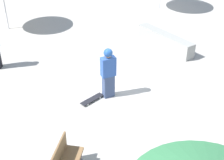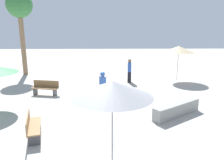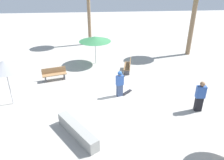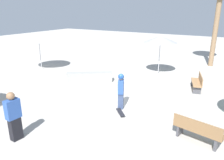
{
  "view_description": "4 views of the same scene",
  "coord_description": "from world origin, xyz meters",
  "px_view_note": "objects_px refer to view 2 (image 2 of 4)",
  "views": [
    {
      "loc": [
        8.29,
        -0.75,
        5.42
      ],
      "look_at": [
        0.69,
        -0.57,
        0.78
      ],
      "focal_mm": 50.0,
      "sensor_mm": 36.0,
      "label": 1
    },
    {
      "loc": [
        0.12,
        10.88,
        3.93
      ],
      "look_at": [
        -0.17,
        -0.89,
        1.08
      ],
      "focal_mm": 35.0,
      "sensor_mm": 36.0,
      "label": 2
    },
    {
      "loc": [
        -10.82,
        0.75,
        6.68
      ],
      "look_at": [
        -0.18,
        -0.17,
        1.32
      ],
      "focal_mm": 35.0,
      "sensor_mm": 36.0,
      "label": 3
    },
    {
      "loc": [
        4.57,
        -8.54,
        4.23
      ],
      "look_at": [
        -0.06,
        -0.74,
        1.27
      ],
      "focal_mm": 35.0,
      "sensor_mm": 36.0,
      "label": 4
    }
  ],
  "objects_px": {
    "concrete_ledge": "(177,109)",
    "shade_umbrella_grey": "(112,89)",
    "bench_near": "(32,126)",
    "palm_tree_center_left": "(20,8)",
    "skateboard": "(98,96)",
    "shade_umbrella_tan": "(179,49)",
    "bystander_watching": "(129,71)",
    "bench_far": "(45,88)",
    "skater_main": "(103,85)"
  },
  "relations": [
    {
      "from": "concrete_ledge",
      "to": "shade_umbrella_grey",
      "type": "distance_m",
      "value": 5.25
    },
    {
      "from": "bench_near",
      "to": "palm_tree_center_left",
      "type": "xyz_separation_m",
      "value": [
        4.22,
        -11.07,
        5.0
      ]
    },
    {
      "from": "skateboard",
      "to": "shade_umbrella_tan",
      "type": "distance_m",
      "value": 7.41
    },
    {
      "from": "palm_tree_center_left",
      "to": "concrete_ledge",
      "type": "bearing_deg",
      "value": 137.7
    },
    {
      "from": "bench_near",
      "to": "bystander_watching",
      "type": "relative_size",
      "value": 0.97
    },
    {
      "from": "concrete_ledge",
      "to": "bystander_watching",
      "type": "bearing_deg",
      "value": -76.31
    },
    {
      "from": "bench_far",
      "to": "bystander_watching",
      "type": "relative_size",
      "value": 0.97
    },
    {
      "from": "palm_tree_center_left",
      "to": "skateboard",
      "type": "bearing_deg",
      "value": 135.17
    },
    {
      "from": "skateboard",
      "to": "bench_far",
      "type": "distance_m",
      "value": 3.24
    },
    {
      "from": "shade_umbrella_tan",
      "to": "bench_far",
      "type": "bearing_deg",
      "value": 21.0
    },
    {
      "from": "concrete_ledge",
      "to": "palm_tree_center_left",
      "type": "xyz_separation_m",
      "value": [
        10.12,
        -9.2,
        5.13
      ]
    },
    {
      "from": "skater_main",
      "to": "palm_tree_center_left",
      "type": "relative_size",
      "value": 0.24
    },
    {
      "from": "skateboard",
      "to": "shade_umbrella_grey",
      "type": "bearing_deg",
      "value": 141.25
    },
    {
      "from": "shade_umbrella_grey",
      "to": "concrete_ledge",
      "type": "bearing_deg",
      "value": -128.91
    },
    {
      "from": "skater_main",
      "to": "bench_near",
      "type": "bearing_deg",
      "value": 125.97
    },
    {
      "from": "skater_main",
      "to": "bench_far",
      "type": "xyz_separation_m",
      "value": [
        3.43,
        -1.03,
        -0.44
      ]
    },
    {
      "from": "bench_near",
      "to": "skater_main",
      "type": "bearing_deg",
      "value": 133.55
    },
    {
      "from": "bench_near",
      "to": "palm_tree_center_left",
      "type": "height_order",
      "value": "palm_tree_center_left"
    },
    {
      "from": "bench_near",
      "to": "palm_tree_center_left",
      "type": "distance_m",
      "value": 12.86
    },
    {
      "from": "skater_main",
      "to": "palm_tree_center_left",
      "type": "xyz_separation_m",
      "value": [
        6.71,
        -6.91,
        4.56
      ]
    },
    {
      "from": "bystander_watching",
      "to": "shade_umbrella_tan",
      "type": "bearing_deg",
      "value": -76.67
    },
    {
      "from": "skateboard",
      "to": "concrete_ledge",
      "type": "xyz_separation_m",
      "value": [
        -3.66,
        2.79,
        0.24
      ]
    },
    {
      "from": "shade_umbrella_tan",
      "to": "palm_tree_center_left",
      "type": "bearing_deg",
      "value": -11.23
    },
    {
      "from": "bench_near",
      "to": "shade_umbrella_grey",
      "type": "distance_m",
      "value": 3.94
    },
    {
      "from": "skater_main",
      "to": "bystander_watching",
      "type": "bearing_deg",
      "value": -48.39
    },
    {
      "from": "bench_far",
      "to": "palm_tree_center_left",
      "type": "xyz_separation_m",
      "value": [
        3.28,
        -5.89,
        5.0
      ]
    },
    {
      "from": "bench_far",
      "to": "shade_umbrella_tan",
      "type": "relative_size",
      "value": 0.64
    },
    {
      "from": "bench_near",
      "to": "bench_far",
      "type": "distance_m",
      "value": 5.27
    },
    {
      "from": "bench_near",
      "to": "shade_umbrella_tan",
      "type": "relative_size",
      "value": 0.64
    },
    {
      "from": "palm_tree_center_left",
      "to": "bystander_watching",
      "type": "distance_m",
      "value": 10.17
    },
    {
      "from": "bench_far",
      "to": "shade_umbrella_tan",
      "type": "height_order",
      "value": "shade_umbrella_tan"
    },
    {
      "from": "skateboard",
      "to": "palm_tree_center_left",
      "type": "height_order",
      "value": "palm_tree_center_left"
    },
    {
      "from": "skater_main",
      "to": "bystander_watching",
      "type": "height_order",
      "value": "bystander_watching"
    },
    {
      "from": "shade_umbrella_grey",
      "to": "skateboard",
      "type": "bearing_deg",
      "value": -84.5
    },
    {
      "from": "shade_umbrella_tan",
      "to": "bystander_watching",
      "type": "xyz_separation_m",
      "value": [
        3.68,
        0.51,
        -1.49
      ]
    },
    {
      "from": "skater_main",
      "to": "shade_umbrella_grey",
      "type": "xyz_separation_m",
      "value": [
        -0.37,
        6.05,
        1.49
      ]
    },
    {
      "from": "skateboard",
      "to": "palm_tree_center_left",
      "type": "relative_size",
      "value": 0.11
    },
    {
      "from": "skateboard",
      "to": "bench_near",
      "type": "bearing_deg",
      "value": 110.12
    },
    {
      "from": "skateboard",
      "to": "bystander_watching",
      "type": "bearing_deg",
      "value": -75.85
    },
    {
      "from": "skater_main",
      "to": "skateboard",
      "type": "bearing_deg",
      "value": 4.68
    },
    {
      "from": "concrete_ledge",
      "to": "palm_tree_center_left",
      "type": "height_order",
      "value": "palm_tree_center_left"
    },
    {
      "from": "skateboard",
      "to": "bench_far",
      "type": "bearing_deg",
      "value": 36.25
    },
    {
      "from": "concrete_ledge",
      "to": "skateboard",
      "type": "bearing_deg",
      "value": -37.29
    },
    {
      "from": "shade_umbrella_tan",
      "to": "shade_umbrella_grey",
      "type": "relative_size",
      "value": 1.0
    },
    {
      "from": "shade_umbrella_tan",
      "to": "palm_tree_center_left",
      "type": "height_order",
      "value": "palm_tree_center_left"
    },
    {
      "from": "skateboard",
      "to": "palm_tree_center_left",
      "type": "distance_m",
      "value": 10.57
    },
    {
      "from": "concrete_ledge",
      "to": "palm_tree_center_left",
      "type": "relative_size",
      "value": 0.37
    },
    {
      "from": "skateboard",
      "to": "bench_far",
      "type": "relative_size",
      "value": 0.43
    },
    {
      "from": "shade_umbrella_grey",
      "to": "palm_tree_center_left",
      "type": "height_order",
      "value": "palm_tree_center_left"
    },
    {
      "from": "skateboard",
      "to": "bench_far",
      "type": "xyz_separation_m",
      "value": [
        3.17,
        -0.53,
        0.37
      ]
    }
  ]
}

